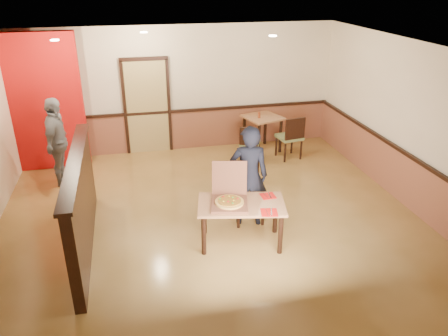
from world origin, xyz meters
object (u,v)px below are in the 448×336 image
at_px(main_table, 241,210).
at_px(condiment, 259,115).
at_px(diner, 249,176).
at_px(side_table, 262,124).
at_px(diner_chair, 247,189).
at_px(side_chair_left, 249,142).
at_px(side_chair_right, 291,136).
at_px(pizza_box, 229,199).
at_px(passerby, 57,142).

xyz_separation_m(main_table, condiment, (1.34, 3.52, 0.31)).
relative_size(diner, condiment, 12.09).
bearing_deg(side_table, diner_chair, -112.02).
bearing_deg(side_table, side_chair_left, -128.10).
bearing_deg(side_chair_left, diner_chair, 97.45).
bearing_deg(side_chair_right, condiment, -54.30).
xyz_separation_m(main_table, side_table, (1.44, 3.58, 0.05)).
height_order(diner, pizza_box, diner).
bearing_deg(side_chair_left, diner, 98.10).
height_order(main_table, side_table, side_table).
height_order(diner_chair, pizza_box, pizza_box).
distance_m(side_chair_right, passerby, 4.80).
relative_size(main_table, diner_chair, 1.40).
relative_size(side_chair_right, condiment, 7.00).
xyz_separation_m(diner_chair, diner, (-0.02, -0.15, 0.30)).
relative_size(side_chair_right, diner, 0.58).
xyz_separation_m(diner, condiment, (1.07, 2.97, 0.04)).
height_order(diner, condiment, diner).
relative_size(side_chair_left, diner, 0.49).
bearing_deg(side_chair_left, pizza_box, 93.02).
xyz_separation_m(side_table, pizza_box, (-1.62, -3.53, 0.12)).
bearing_deg(side_chair_left, side_chair_right, -156.64).
xyz_separation_m(diner, pizza_box, (-0.44, -0.51, -0.09)).
height_order(side_chair_left, side_table, side_chair_left).
xyz_separation_m(side_chair_left, condiment, (0.37, 0.55, 0.43)).
height_order(diner_chair, side_chair_left, diner_chair).
height_order(side_chair_left, side_chair_right, side_chair_right).
relative_size(side_chair_left, pizza_box, 1.15).
bearing_deg(condiment, main_table, -110.81).
bearing_deg(side_chair_right, side_chair_left, -10.45).
distance_m(main_table, pizza_box, 0.25).
bearing_deg(diner, side_chair_left, -94.82).
relative_size(main_table, side_chair_left, 1.68).
relative_size(main_table, side_table, 1.47).
height_order(side_chair_left, pizza_box, pizza_box).
relative_size(main_table, passerby, 0.81).
distance_m(side_chair_left, side_chair_right, 0.94).
bearing_deg(passerby, main_table, -125.65).
bearing_deg(main_table, side_table, 79.42).
distance_m(main_table, condiment, 3.78).
relative_size(side_chair_left, condiment, 5.95).
bearing_deg(diner, pizza_box, 60.58).
relative_size(diner_chair, diner, 0.59).
bearing_deg(passerby, side_chair_right, -79.52).
relative_size(side_chair_left, side_chair_right, 0.85).
bearing_deg(diner, main_table, 75.72).
bearing_deg(passerby, side_chair_left, -78.70).
bearing_deg(diner_chair, passerby, 147.66).
bearing_deg(passerby, side_table, -71.14).
bearing_deg(diner, diner_chair, -84.82).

